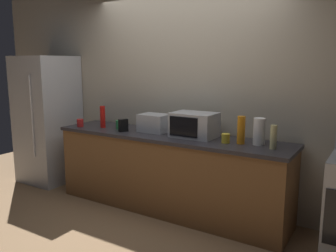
{
  "coord_description": "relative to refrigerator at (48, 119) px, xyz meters",
  "views": [
    {
      "loc": [
        2.07,
        -2.92,
        1.71
      ],
      "look_at": [
        0.0,
        0.4,
        1.0
      ],
      "focal_mm": 37.51,
      "sensor_mm": 36.0,
      "label": 1
    }
  ],
  "objects": [
    {
      "name": "bottle_hot_sauce",
      "position": [
        1.12,
        -0.06,
        0.14
      ],
      "size": [
        0.06,
        0.06,
        0.27
      ],
      "primitive_type": "cylinder",
      "color": "red",
      "rests_on": "counter_run"
    },
    {
      "name": "toaster_oven",
      "position": [
        1.82,
        0.06,
        0.1
      ],
      "size": [
        0.34,
        0.26,
        0.21
      ],
      "primitive_type": "cube",
      "color": "#B7BABF",
      "rests_on": "counter_run"
    },
    {
      "name": "bottle_dish_soap",
      "position": [
        2.92,
        -0.0,
        0.14
      ],
      "size": [
        0.08,
        0.08,
        0.28
      ],
      "primitive_type": "cylinder",
      "color": "orange",
      "rests_on": "counter_run"
    },
    {
      "name": "microwave",
      "position": [
        2.36,
        0.05,
        0.13
      ],
      "size": [
        0.48,
        0.35,
        0.27
      ],
      "color": "#B7BABF",
      "rests_on": "counter_run"
    },
    {
      "name": "ground_plane",
      "position": [
        2.05,
        -0.4,
        -0.9
      ],
      "size": [
        8.0,
        8.0,
        0.0
      ],
      "primitive_type": "plane",
      "color": "#93704C"
    },
    {
      "name": "mug_red",
      "position": [
        0.83,
        -0.16,
        0.05
      ],
      "size": [
        0.08,
        0.08,
        0.1
      ],
      "primitive_type": "cylinder",
      "color": "red",
      "rests_on": "counter_run"
    },
    {
      "name": "cordless_phone",
      "position": [
        1.5,
        -0.13,
        0.07
      ],
      "size": [
        0.09,
        0.12,
        0.15
      ],
      "primitive_type": "cube",
      "rotation": [
        0.0,
        0.0,
        -0.4
      ],
      "color": "black",
      "rests_on": "counter_run"
    },
    {
      "name": "refrigerator",
      "position": [
        0.0,
        0.0,
        0.0
      ],
      "size": [
        0.72,
        0.73,
        1.8
      ],
      "color": "#B7BABF",
      "rests_on": "ground_plane"
    },
    {
      "name": "mug_yellow",
      "position": [
        2.77,
        -0.04,
        0.05
      ],
      "size": [
        0.09,
        0.09,
        0.09
      ],
      "primitive_type": "cylinder",
      "color": "yellow",
      "rests_on": "counter_run"
    },
    {
      "name": "counter_run",
      "position": [
        2.05,
        0.0,
        -0.45
      ],
      "size": [
        2.84,
        0.64,
        0.9
      ],
      "color": "brown",
      "rests_on": "ground_plane"
    },
    {
      "name": "paper_towel_roll",
      "position": [
        3.09,
        0.05,
        0.13
      ],
      "size": [
        0.12,
        0.12,
        0.27
      ],
      "primitive_type": "cylinder",
      "color": "white",
      "rests_on": "counter_run"
    },
    {
      "name": "mug_green",
      "position": [
        1.35,
        -0.02,
        0.05
      ],
      "size": [
        0.09,
        0.09,
        0.11
      ],
      "primitive_type": "cylinder",
      "color": "#2D8C47",
      "rests_on": "counter_run"
    },
    {
      "name": "bottle_vinegar",
      "position": [
        3.25,
        -0.04,
        0.12
      ],
      "size": [
        0.06,
        0.06,
        0.23
      ],
      "primitive_type": "cylinder",
      "color": "beige",
      "rests_on": "counter_run"
    },
    {
      "name": "back_wall",
      "position": [
        2.05,
        0.41,
        0.45
      ],
      "size": [
        6.4,
        0.1,
        2.7
      ],
      "primitive_type": "cube",
      "color": "#B2A893",
      "rests_on": "ground_plane"
    }
  ]
}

